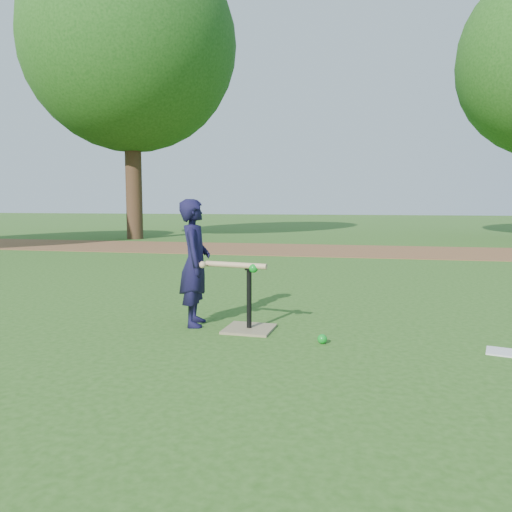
# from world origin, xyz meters

# --- Properties ---
(ground) EXTENTS (80.00, 80.00, 0.00)m
(ground) POSITION_xyz_m (0.00, 0.00, 0.00)
(ground) COLOR #285116
(ground) RESTS_ON ground
(dirt_strip) EXTENTS (24.00, 3.00, 0.01)m
(dirt_strip) POSITION_xyz_m (0.00, 7.50, 0.01)
(dirt_strip) COLOR brown
(dirt_strip) RESTS_ON ground
(child) EXTENTS (0.37, 0.49, 1.19)m
(child) POSITION_xyz_m (-0.56, -0.05, 0.60)
(child) COLOR black
(child) RESTS_ON ground
(wiffle_ball_ground) EXTENTS (0.08, 0.08, 0.08)m
(wiffle_ball_ground) POSITION_xyz_m (0.67, -0.43, 0.04)
(wiffle_ball_ground) COLOR #0D911F
(wiffle_ball_ground) RESTS_ON ground
(clipboard) EXTENTS (0.35, 0.30, 0.01)m
(clipboard) POSITION_xyz_m (2.09, -0.40, 0.01)
(clipboard) COLOR silver
(clipboard) RESTS_ON ground
(batting_tee) EXTENTS (0.45, 0.45, 0.61)m
(batting_tee) POSITION_xyz_m (-0.02, -0.13, 0.11)
(batting_tee) COLOR #8A7B57
(batting_tee) RESTS_ON ground
(swing_action) EXTENTS (0.63, 0.17, 0.09)m
(swing_action) POSITION_xyz_m (-0.14, -0.17, 0.60)
(swing_action) COLOR tan
(swing_action) RESTS_ON ground
(tree_left) EXTENTS (6.40, 6.40, 9.08)m
(tree_left) POSITION_xyz_m (-6.00, 10.00, 5.87)
(tree_left) COLOR #382316
(tree_left) RESTS_ON ground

